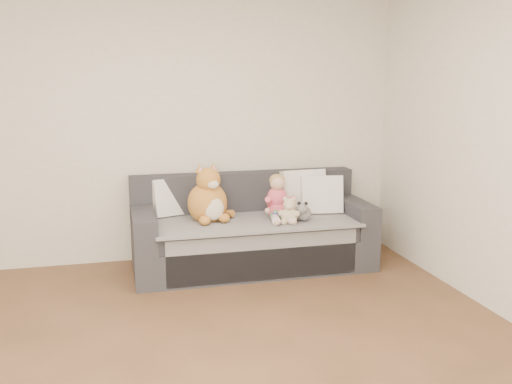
# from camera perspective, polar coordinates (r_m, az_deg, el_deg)

# --- Properties ---
(room_shell) EXTENTS (5.00, 5.00, 5.00)m
(room_shell) POSITION_cam_1_polar(r_m,az_deg,el_deg) (3.48, -5.60, 3.77)
(room_shell) COLOR brown
(room_shell) RESTS_ON ground
(sofa) EXTENTS (2.20, 0.94, 0.85)m
(sofa) POSITION_cam_1_polar(r_m,az_deg,el_deg) (5.40, -0.50, -4.20)
(sofa) COLOR #28282D
(sofa) RESTS_ON ground
(cushion_left) EXTENTS (0.42, 0.29, 0.37)m
(cushion_left) POSITION_cam_1_polar(r_m,az_deg,el_deg) (5.46, -8.39, -0.48)
(cushion_left) COLOR white
(cushion_left) RESTS_ON sofa
(cushion_right_back) EXTENTS (0.45, 0.23, 0.42)m
(cushion_right_back) POSITION_cam_1_polar(r_m,az_deg,el_deg) (5.61, 4.75, 0.17)
(cushion_right_back) COLOR white
(cushion_right_back) RESTS_ON sofa
(cushion_right_front) EXTENTS (0.42, 0.24, 0.38)m
(cushion_right_front) POSITION_cam_1_polar(r_m,az_deg,el_deg) (5.52, 6.58, -0.24)
(cushion_right_front) COLOR white
(cushion_right_front) RESTS_ON sofa
(toddler) EXTENTS (0.30, 0.42, 0.42)m
(toddler) POSITION_cam_1_polar(r_m,az_deg,el_deg) (5.27, 2.21, -0.81)
(toddler) COLOR #E35071
(toddler) RESTS_ON sofa
(plush_cat) EXTENTS (0.45, 0.43, 0.56)m
(plush_cat) POSITION_cam_1_polar(r_m,az_deg,el_deg) (5.19, -4.78, -0.72)
(plush_cat) COLOR #AF6B26
(plush_cat) RESTS_ON sofa
(teddy_bear) EXTENTS (0.19, 0.16, 0.25)m
(teddy_bear) POSITION_cam_1_polar(r_m,az_deg,el_deg) (5.10, 3.34, -2.08)
(teddy_bear) COLOR beige
(teddy_bear) RESTS_ON sofa
(plush_cow) EXTENTS (0.16, 0.24, 0.19)m
(plush_cow) POSITION_cam_1_polar(r_m,az_deg,el_deg) (5.21, 4.67, -2.03)
(plush_cow) COLOR white
(plush_cow) RESTS_ON sofa
(sippy_cup) EXTENTS (0.10, 0.06, 0.11)m
(sippy_cup) POSITION_cam_1_polar(r_m,az_deg,el_deg) (5.20, 1.98, -2.31)
(sippy_cup) COLOR #533BA2
(sippy_cup) RESTS_ON sofa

